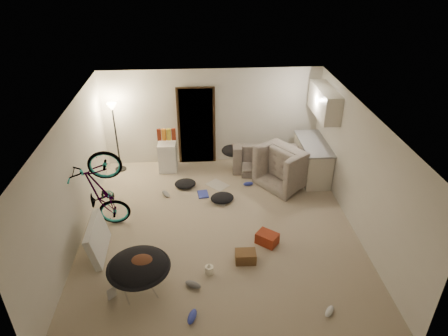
{
  "coord_description": "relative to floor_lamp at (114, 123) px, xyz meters",
  "views": [
    {
      "loc": [
        -0.37,
        -6.53,
        5.13
      ],
      "look_at": [
        0.14,
        0.6,
        1.09
      ],
      "focal_mm": 32.0,
      "sensor_mm": 36.0,
      "label": 1
    }
  ],
  "objects": [
    {
      "name": "clothes_lump_b",
      "position": [
        1.68,
        -0.95,
        -1.23
      ],
      "size": [
        0.56,
        0.5,
        0.16
      ],
      "primitive_type": "ellipsoid",
      "rotation": [
        0.0,
        0.0,
        0.12
      ],
      "color": "black",
      "rests_on": "floor"
    },
    {
      "name": "saucer_chair",
      "position": [
        0.99,
        -4.24,
        -0.87
      ],
      "size": [
        1.04,
        1.04,
        0.74
      ],
      "color": "silver",
      "rests_on": "floor"
    },
    {
      "name": "newspaper",
      "position": [
        2.46,
        -0.95,
        -1.3
      ],
      "size": [
        0.61,
        0.62,
        0.01
      ],
      "primitive_type": "cube",
      "rotation": [
        0.0,
        0.0,
        0.75
      ],
      "color": "#B0A9A2",
      "rests_on": "floor"
    },
    {
      "name": "tv_box",
      "position": [
        0.1,
        -3.22,
        -0.97
      ],
      "size": [
        0.29,
        1.03,
        0.69
      ],
      "primitive_type": "cube",
      "rotation": [
        0.0,
        -0.21,
        0.02
      ],
      "color": "silver",
      "rests_on": "floor"
    },
    {
      "name": "drink_case_b",
      "position": [
        3.31,
        -3.16,
        -1.19
      ],
      "size": [
        0.49,
        0.48,
        0.23
      ],
      "primitive_type": "cube",
      "rotation": [
        0.0,
        0.0,
        -0.68
      ],
      "color": "maroon",
      "rests_on": "floor"
    },
    {
      "name": "snack_box_3",
      "position": [
        1.43,
        -0.1,
        -0.31
      ],
      "size": [
        0.1,
        0.07,
        0.3
      ],
      "primitive_type": "cube",
      "rotation": [
        0.0,
        0.0,
        -0.02
      ],
      "color": "maroon",
      "rests_on": "mini_fridge"
    },
    {
      "name": "ceiling",
      "position": [
        2.4,
        -2.65,
        1.2
      ],
      "size": [
        5.5,
        6.0,
        0.02
      ],
      "primitive_type": "cube",
      "color": "white",
      "rests_on": "wall_back"
    },
    {
      "name": "shoe_1",
      "position": [
        1.24,
        -1.34,
        -1.25
      ],
      "size": [
        0.25,
        0.31,
        0.11
      ],
      "primitive_type": "ellipsoid",
      "rotation": [
        0.0,
        0.0,
        -1.02
      ],
      "color": "slate",
      "rests_on": "floor"
    },
    {
      "name": "shoe_0",
      "position": [
        3.2,
        -1.02,
        -1.26
      ],
      "size": [
        0.26,
        0.13,
        0.09
      ],
      "primitive_type": "ellipsoid",
      "rotation": [
        0.0,
        0.0,
        0.13
      ],
      "color": "#313EB1",
      "rests_on": "floor"
    },
    {
      "name": "counter_top",
      "position": [
        4.83,
        -0.65,
        -0.41
      ],
      "size": [
        0.64,
        1.54,
        0.04
      ],
      "primitive_type": "cube",
      "color": "gray",
      "rests_on": "kitchen_counter"
    },
    {
      "name": "clothes_lump_c",
      "position": [
        0.9,
        -3.59,
        -1.24
      ],
      "size": [
        0.57,
        0.55,
        0.13
      ],
      "primitive_type": "ellipsoid",
      "rotation": [
        0.0,
        0.0,
        -0.6
      ],
      "color": "silver",
      "rests_on": "floor"
    },
    {
      "name": "floor",
      "position": [
        2.4,
        -2.65,
        -1.32
      ],
      "size": [
        5.5,
        6.0,
        0.02
      ],
      "primitive_type": "cube",
      "color": "tan",
      "rests_on": "ground"
    },
    {
      "name": "floor_lamp",
      "position": [
        0.0,
        0.0,
        0.0
      ],
      "size": [
        0.28,
        0.28,
        1.81
      ],
      "color": "black",
      "rests_on": "floor"
    },
    {
      "name": "book_blue",
      "position": [
        2.1,
        -1.35,
        -1.29
      ],
      "size": [
        0.27,
        0.34,
        0.03
      ],
      "primitive_type": "cube",
      "rotation": [
        0.0,
        0.0,
        0.12
      ],
      "color": "#313EB1",
      "rests_on": "floor"
    },
    {
      "name": "book_asset",
      "position": [
        0.46,
        -4.42,
        -1.3
      ],
      "size": [
        0.27,
        0.28,
        0.02
      ],
      "primitive_type": "imported",
      "rotation": [
        0.0,
        0.0,
        0.76
      ],
      "color": "maroon",
      "rests_on": "floor"
    },
    {
      "name": "wall_right",
      "position": [
        5.16,
        -2.65,
        -0.06
      ],
      "size": [
        0.02,
        6.0,
        2.5
      ],
      "primitive_type": "cube",
      "color": "silver",
      "rests_on": "floor"
    },
    {
      "name": "kitchen_counter",
      "position": [
        4.83,
        -0.65,
        -0.87
      ],
      "size": [
        0.6,
        1.5,
        0.88
      ],
      "primitive_type": "cube",
      "color": "beige",
      "rests_on": "floor"
    },
    {
      "name": "bicycle",
      "position": [
        0.1,
        -2.44,
        -0.82
      ],
      "size": [
        1.92,
        0.94,
        1.08
      ],
      "primitive_type": "imported",
      "rotation": [
        0.0,
        -0.17,
        1.64
      ],
      "color": "black",
      "rests_on": "floor"
    },
    {
      "name": "armchair",
      "position": [
        4.24,
        -0.91,
        -0.93
      ],
      "size": [
        1.48,
        1.51,
        0.74
      ],
      "primitive_type": "imported",
      "rotation": [
        0.0,
        0.0,
        2.18
      ],
      "color": "#373E38",
      "rests_on": "floor"
    },
    {
      "name": "clothes_lump_a",
      "position": [
        2.53,
        -1.65,
        -1.22
      ],
      "size": [
        0.62,
        0.56,
        0.17
      ],
      "primitive_type": "ellipsoid",
      "rotation": [
        0.0,
        0.0,
        0.21
      ],
      "color": "black",
      "rests_on": "floor"
    },
    {
      "name": "shoe_2",
      "position": [
        1.84,
        -4.88,
        -1.25
      ],
      "size": [
        0.21,
        0.32,
        0.11
      ],
      "primitive_type": "ellipsoid",
      "rotation": [
        0.0,
        0.0,
        1.26
      ],
      "color": "#313EB1",
      "rests_on": "floor"
    },
    {
      "name": "sofa",
      "position": [
        3.84,
        -0.2,
        -1.03
      ],
      "size": [
        1.93,
        0.86,
        0.55
      ],
      "primitive_type": "imported",
      "rotation": [
        0.0,
        0.0,
        3.08
      ],
      "color": "#373E38",
      "rests_on": "floor"
    },
    {
      "name": "wall_front",
      "position": [
        2.4,
        -5.66,
        -0.06
      ],
      "size": [
        5.5,
        0.02,
        2.5
      ],
      "primitive_type": "cube",
      "color": "silver",
      "rests_on": "floor"
    },
    {
      "name": "snack_box_1",
      "position": [
        1.19,
        -0.1,
        -0.31
      ],
      "size": [
        0.11,
        0.09,
        0.3
      ],
      "primitive_type": "cube",
      "rotation": [
        0.0,
        0.0,
        -0.26
      ],
      "color": "orange",
      "rests_on": "mini_fridge"
    },
    {
      "name": "hoodie",
      "position": [
        1.04,
        -4.27,
        -0.66
      ],
      "size": [
        0.52,
        0.45,
        0.22
      ],
      "primitive_type": "ellipsoid",
      "rotation": [
        0.0,
        0.0,
        0.12
      ],
      "color": "brown",
      "rests_on": "saucer_chair"
    },
    {
      "name": "snack_box_0",
      "position": [
        1.07,
        -0.1,
        -0.31
      ],
      "size": [
        0.11,
        0.08,
        0.3
      ],
      "primitive_type": "cube",
      "rotation": [
        0.0,
        0.0,
        0.13
      ],
      "color": "maroon",
      "rests_on": "mini_fridge"
    },
    {
      "name": "wall_left",
      "position": [
        -0.36,
        -2.65,
        -0.06
      ],
      "size": [
        0.02,
        6.0,
        2.5
      ],
      "primitive_type": "cube",
      "color": "silver",
      "rests_on": "floor"
    },
    {
      "name": "drink_case_a",
      "position": [
        2.83,
        -3.64,
        -1.2
      ],
      "size": [
        0.38,
        0.28,
        0.22
      ],
      "primitive_type": "cube",
      "rotation": [
        0.0,
        0.0,
        -0.02
      ],
      "color": "brown",
      "rests_on": "floor"
    },
    {
      "name": "sofa_drape",
      "position": [
        2.89,
        -0.2,
        -0.77
      ],
      "size": [
        0.66,
        0.58,
        0.28
      ],
      "primitive_type": "ellipsoid",
      "rotation": [
        0.0,
        0.0,
        -0.25
      ],
      "color": "black",
      "rests_on": "sofa"
    },
    {
      "name": "kitchen_uppers",
      "position": [
        4.96,
        -0.65,
        0.64
      ],
      "size": [
        0.38,
        1.4,
        0.65
      ],
      "primitive_type": "cube",
      "color": "beige",
      "rests_on": "wall_right"
    },
    {
      "name": "shoe_3",
      "position": [
        1.86,
        -4.21,
        -1.25
      ],
      "size": [
        0.32,
        0.25,
        0.11
      ],
      "primitive_type": "ellipsoid",
      "rotation": [
        0.0,
        0.0,
        -0.49
      ],
      "color": "slate",
      "rests_on": "floor"
    },
    {
      "name": "snack_box_2",
      "position": [
        1.31,
        -0.1,
        -0.31
      ],
      "size": [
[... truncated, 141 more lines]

